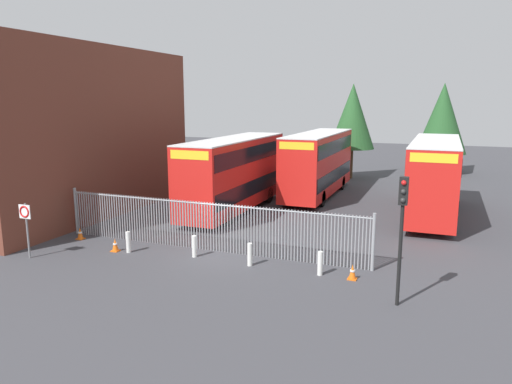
# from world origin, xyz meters

# --- Properties ---
(ground_plane) EXTENTS (100.00, 100.00, 0.00)m
(ground_plane) POSITION_xyz_m (0.00, 8.00, 0.00)
(ground_plane) COLOR #3D3D42
(depot_building_brick) EXTENTS (6.20, 15.89, 9.66)m
(depot_building_brick) POSITION_xyz_m (-11.69, 3.90, 4.83)
(depot_building_brick) COLOR brown
(depot_building_brick) RESTS_ON ground
(palisade_fence) EXTENTS (14.85, 0.14, 2.35)m
(palisade_fence) POSITION_xyz_m (-0.82, 0.00, 1.18)
(palisade_fence) COLOR gray
(palisade_fence) RESTS_ON ground
(double_decker_bus_near_gate) EXTENTS (2.54, 10.81, 4.42)m
(double_decker_bus_near_gate) POSITION_xyz_m (-2.78, 7.49, 2.42)
(double_decker_bus_near_gate) COLOR red
(double_decker_bus_near_gate) RESTS_ON ground
(double_decker_bus_behind_fence_left) EXTENTS (2.54, 10.81, 4.42)m
(double_decker_bus_behind_fence_left) POSITION_xyz_m (8.45, 10.61, 2.42)
(double_decker_bus_behind_fence_left) COLOR red
(double_decker_bus_behind_fence_left) RESTS_ON ground
(double_decker_bus_behind_fence_right) EXTENTS (2.54, 10.81, 4.42)m
(double_decker_bus_behind_fence_right) POSITION_xyz_m (0.76, 13.96, 2.42)
(double_decker_bus_behind_fence_right) COLOR red
(double_decker_bus_behind_fence_right) RESTS_ON ground
(bollard_near_left) EXTENTS (0.20, 0.20, 0.95)m
(bollard_near_left) POSITION_xyz_m (-3.88, -1.62, 0.47)
(bollard_near_left) COLOR silver
(bollard_near_left) RESTS_ON ground
(bollard_center_front) EXTENTS (0.20, 0.20, 0.95)m
(bollard_center_front) POSITION_xyz_m (-0.85, -1.10, 0.47)
(bollard_center_front) COLOR silver
(bollard_center_front) RESTS_ON ground
(bollard_near_right) EXTENTS (0.20, 0.20, 0.95)m
(bollard_near_right) POSITION_xyz_m (1.79, -1.24, 0.47)
(bollard_near_right) COLOR silver
(bollard_near_right) RESTS_ON ground
(bollard_far_right) EXTENTS (0.20, 0.20, 0.95)m
(bollard_far_right) POSITION_xyz_m (4.72, -1.24, 0.47)
(bollard_far_right) COLOR silver
(bollard_far_right) RESTS_ON ground
(traffic_cone_by_gate) EXTENTS (0.34, 0.34, 0.59)m
(traffic_cone_by_gate) POSITION_xyz_m (-7.32, -0.77, 0.29)
(traffic_cone_by_gate) COLOR orange
(traffic_cone_by_gate) RESTS_ON ground
(traffic_cone_mid_forecourt) EXTENTS (0.34, 0.34, 0.59)m
(traffic_cone_mid_forecourt) POSITION_xyz_m (5.97, -1.23, 0.29)
(traffic_cone_mid_forecourt) COLOR orange
(traffic_cone_mid_forecourt) RESTS_ON ground
(traffic_cone_near_kerb) EXTENTS (0.34, 0.34, 0.59)m
(traffic_cone_near_kerb) POSITION_xyz_m (-4.53, -1.70, 0.29)
(traffic_cone_near_kerb) COLOR orange
(traffic_cone_near_kerb) RESTS_ON ground
(speed_limit_sign_post) EXTENTS (0.60, 0.14, 2.40)m
(speed_limit_sign_post) POSITION_xyz_m (-7.37, -3.85, 1.78)
(speed_limit_sign_post) COLOR slate
(speed_limit_sign_post) RESTS_ON ground
(traffic_light_kerbside) EXTENTS (0.28, 0.33, 4.30)m
(traffic_light_kerbside) POSITION_xyz_m (7.77, -3.00, 2.99)
(traffic_light_kerbside) COLOR black
(traffic_light_kerbside) RESTS_ON ground
(tree_tall_back) EXTENTS (4.44, 4.44, 8.17)m
(tree_tall_back) POSITION_xyz_m (8.55, 28.37, 4.99)
(tree_tall_back) COLOR #4C3823
(tree_tall_back) RESTS_ON ground
(tree_short_side) EXTENTS (3.80, 3.80, 8.00)m
(tree_short_side) POSITION_xyz_m (1.49, 22.45, 5.27)
(tree_short_side) COLOR #4C3823
(tree_short_side) RESTS_ON ground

